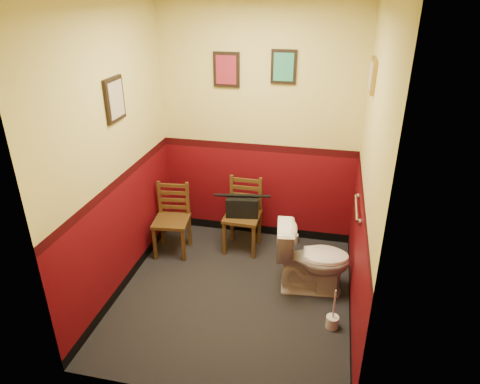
% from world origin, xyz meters
% --- Properties ---
extents(floor, '(2.20, 2.40, 0.00)m').
position_xyz_m(floor, '(0.00, 0.00, 0.00)').
color(floor, black).
rests_on(floor, ground).
extents(wall_back, '(2.20, 0.00, 2.70)m').
position_xyz_m(wall_back, '(0.00, 1.20, 1.35)').
color(wall_back, '#56080E').
rests_on(wall_back, ground).
extents(wall_front, '(2.20, 0.00, 2.70)m').
position_xyz_m(wall_front, '(0.00, -1.20, 1.35)').
color(wall_front, '#56080E').
rests_on(wall_front, ground).
extents(wall_left, '(0.00, 2.40, 2.70)m').
position_xyz_m(wall_left, '(-1.10, 0.00, 1.35)').
color(wall_left, '#56080E').
rests_on(wall_left, ground).
extents(wall_right, '(0.00, 2.40, 2.70)m').
position_xyz_m(wall_right, '(1.10, 0.00, 1.35)').
color(wall_right, '#56080E').
rests_on(wall_right, ground).
extents(grab_bar, '(0.05, 0.56, 0.06)m').
position_xyz_m(grab_bar, '(1.07, 0.25, 0.95)').
color(grab_bar, silver).
rests_on(grab_bar, wall_right).
extents(framed_print_back_a, '(0.28, 0.04, 0.36)m').
position_xyz_m(framed_print_back_a, '(-0.35, 1.18, 1.95)').
color(framed_print_back_a, black).
rests_on(framed_print_back_a, wall_back).
extents(framed_print_back_b, '(0.26, 0.04, 0.34)m').
position_xyz_m(framed_print_back_b, '(0.25, 1.18, 2.00)').
color(framed_print_back_b, black).
rests_on(framed_print_back_b, wall_back).
extents(framed_print_left, '(0.04, 0.30, 0.38)m').
position_xyz_m(framed_print_left, '(-1.08, 0.10, 1.85)').
color(framed_print_left, black).
rests_on(framed_print_left, wall_left).
extents(framed_print_right, '(0.04, 0.34, 0.28)m').
position_xyz_m(framed_print_right, '(1.08, 0.60, 2.05)').
color(framed_print_right, olive).
rests_on(framed_print_right, wall_right).
extents(toilet, '(0.76, 0.48, 0.71)m').
position_xyz_m(toilet, '(0.72, 0.25, 0.35)').
color(toilet, white).
rests_on(toilet, floor).
extents(toilet_brush, '(0.11, 0.11, 0.40)m').
position_xyz_m(toilet_brush, '(0.95, -0.25, 0.07)').
color(toilet_brush, silver).
rests_on(toilet_brush, floor).
extents(chair_left, '(0.41, 0.41, 0.80)m').
position_xyz_m(chair_left, '(-0.85, 0.62, 0.40)').
color(chair_left, '#563B1A').
rests_on(chair_left, floor).
extents(chair_right, '(0.40, 0.40, 0.83)m').
position_xyz_m(chair_right, '(-0.10, 0.87, 0.42)').
color(chair_right, '#563B1A').
rests_on(chair_right, floor).
extents(handbag, '(0.37, 0.23, 0.26)m').
position_xyz_m(handbag, '(-0.10, 0.83, 0.55)').
color(handbag, black).
rests_on(handbag, chair_right).
extents(tp_stack, '(0.24, 0.15, 0.31)m').
position_xyz_m(tp_stack, '(0.40, 1.07, 0.13)').
color(tp_stack, silver).
rests_on(tp_stack, floor).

